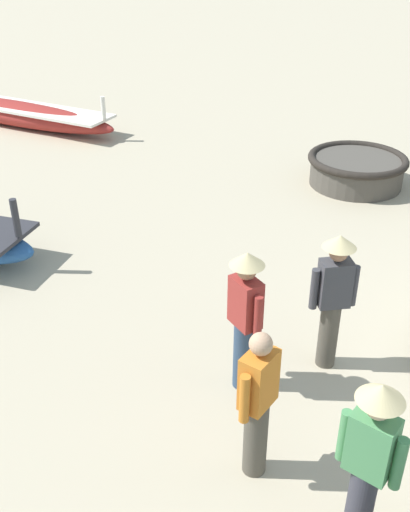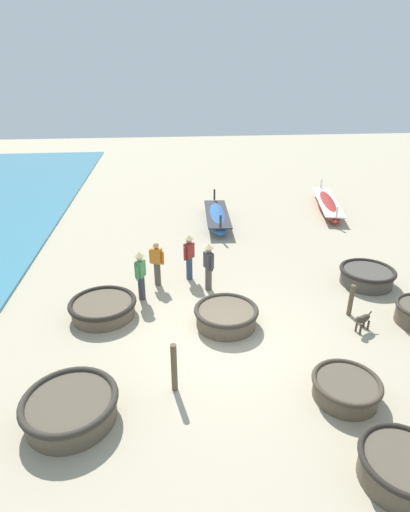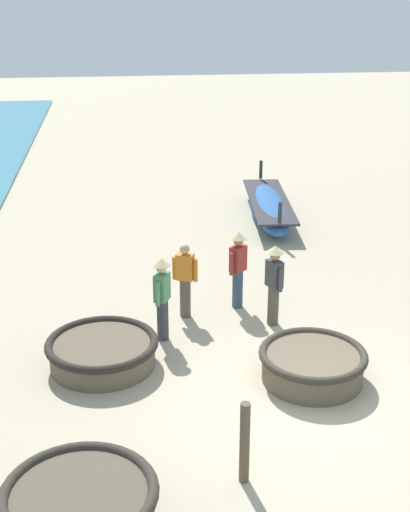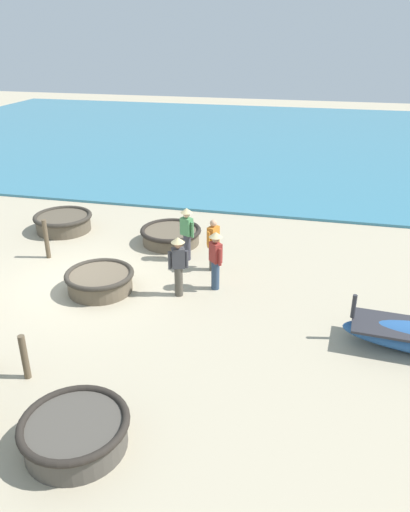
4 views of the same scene
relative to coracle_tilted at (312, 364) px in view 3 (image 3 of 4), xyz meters
The scene contains 10 objects.
ground_plane 0.76m from the coracle_tilted, 110.35° to the right, with size 80.00×80.00×0.00m, color tan.
coracle_tilted is the anchor object (origin of this frame).
coracle_far_right 4.89m from the coracle_tilted, 140.93° to the right, with size 2.01×2.01×0.60m.
coracle_beside_post 3.70m from the coracle_tilted, 165.77° to the left, with size 2.01×2.01×0.52m.
long_boat_ochre_hull 8.71m from the coracle_tilted, 83.44° to the left, with size 1.40×4.71×1.14m.
fisherman_crouching 2.26m from the coracle_tilted, 96.46° to the left, with size 0.36×0.50×1.67m.
fisherman_standing_left 3.37m from the coracle_tilted, 125.70° to the left, with size 0.50×0.33×1.57m.
fisherman_hauling 3.19m from the coracle_tilted, 105.17° to the left, with size 0.40×0.40×1.67m.
fisherman_with_hat 3.10m from the coracle_tilted, 144.15° to the left, with size 0.36×0.49×1.67m.
mooring_post_shoreline 2.95m from the coracle_tilted, 123.13° to the right, with size 0.14×0.14×1.25m, color brown.
Camera 3 is at (-2.83, -9.69, 6.54)m, focal length 50.00 mm.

